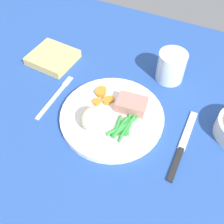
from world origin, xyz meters
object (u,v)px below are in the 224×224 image
Objects in this scene: meat_portion at (132,104)px; knife at (182,146)px; napkin at (53,58)px; water_glass at (171,68)px; dinner_plate at (112,117)px; fork at (55,97)px.

meat_portion is 0.35× the size of knife.
napkin reaches higher than knife.
meat_portion is at bearing -15.69° from napkin.
water_glass is (4.79, 15.97, 0.67)cm from meat_portion.
meat_portion is at bearing -106.71° from water_glass.
knife is (14.66, -4.32, -2.79)cm from meat_portion.
knife is at bearing -0.90° from dinner_plate.
water_glass reaches higher than dinner_plate.
water_glass is at bearing 13.24° from napkin.
knife reaches higher than fork.
meat_portion reaches higher than knife.
napkin is (-43.42, 12.40, 0.99)cm from knife.
water_glass is at bearing 73.29° from meat_portion.
knife is at bearing -0.37° from fork.
dinner_plate is at bearing -130.60° from meat_portion.
water_glass is (-9.86, 20.29, 3.46)cm from knife.
water_glass reaches higher than knife.
fork is at bearing -179.12° from dinner_plate.
fork is 15.08cm from napkin.
fork is (-16.73, -0.26, -0.60)cm from dinner_plate.
meat_portion reaches higher than napkin.
knife is 45.16cm from napkin.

